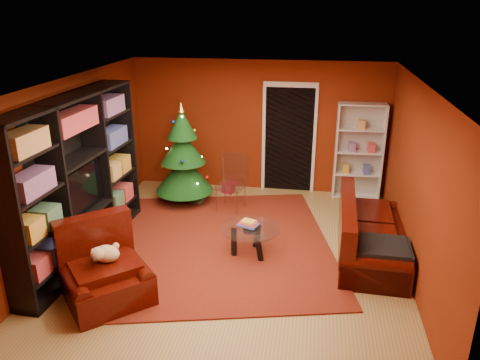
% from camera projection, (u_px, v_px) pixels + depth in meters
% --- Properties ---
extents(floor, '(5.00, 5.50, 0.05)m').
position_uv_depth(floor, '(236.00, 254.00, 7.19)').
color(floor, olive).
rests_on(floor, ground).
extents(ceiling, '(5.00, 5.50, 0.05)m').
position_uv_depth(ceiling, '(235.00, 81.00, 6.25)').
color(ceiling, silver).
rests_on(ceiling, wall_back).
extents(wall_back, '(5.00, 0.05, 2.60)m').
position_uv_depth(wall_back, '(259.00, 126.00, 9.28)').
color(wall_back, maroon).
rests_on(wall_back, ground).
extents(wall_left, '(0.05, 5.50, 2.60)m').
position_uv_depth(wall_left, '(72.00, 164.00, 7.10)').
color(wall_left, maroon).
rests_on(wall_left, ground).
extents(wall_right, '(0.05, 5.50, 2.60)m').
position_uv_depth(wall_right, '(419.00, 184.00, 6.34)').
color(wall_right, maroon).
rests_on(wall_right, ground).
extents(doorway, '(1.06, 0.60, 2.16)m').
position_uv_depth(doorway, '(289.00, 140.00, 9.24)').
color(doorway, black).
rests_on(doorway, floor).
extents(rug, '(4.07, 4.47, 0.02)m').
position_uv_depth(rug, '(225.00, 243.00, 7.45)').
color(rug, maroon).
rests_on(rug, floor).
extents(media_unit, '(0.62, 3.15, 2.40)m').
position_uv_depth(media_unit, '(76.00, 180.00, 6.75)').
color(media_unit, black).
rests_on(media_unit, floor).
extents(christmas_tree, '(1.39, 1.39, 1.95)m').
position_uv_depth(christmas_tree, '(183.00, 155.00, 8.70)').
color(christmas_tree, '#0F4113').
rests_on(christmas_tree, floor).
extents(gift_box_green, '(0.32, 0.32, 0.27)m').
position_uv_depth(gift_box_green, '(197.00, 195.00, 9.00)').
color(gift_box_green, '#327145').
rests_on(gift_box_green, floor).
extents(gift_box_red, '(0.26, 0.26, 0.21)m').
position_uv_depth(gift_box_red, '(229.00, 188.00, 9.44)').
color(gift_box_red, maroon).
rests_on(gift_box_red, floor).
extents(white_bookshelf, '(0.89, 0.34, 1.91)m').
position_uv_depth(white_bookshelf, '(359.00, 152.00, 8.93)').
color(white_bookshelf, white).
rests_on(white_bookshelf, floor).
extents(armchair, '(1.53, 1.53, 0.84)m').
position_uv_depth(armchair, '(106.00, 271.00, 5.92)').
color(armchair, '#320803').
rests_on(armchair, rug).
extents(dog, '(0.50, 0.49, 0.28)m').
position_uv_depth(dog, '(107.00, 254.00, 5.91)').
color(dog, beige).
rests_on(dog, armchair).
extents(sofa, '(1.02, 2.12, 0.90)m').
position_uv_depth(sofa, '(372.00, 229.00, 6.95)').
color(sofa, '#320803').
rests_on(sofa, rug).
extents(coffee_table, '(1.14, 1.14, 0.56)m').
position_uv_depth(coffee_table, '(250.00, 241.00, 7.05)').
color(coffee_table, gray).
rests_on(coffee_table, rug).
extents(acrylic_chair, '(0.59, 0.62, 0.95)m').
position_uv_depth(acrylic_chair, '(231.00, 186.00, 8.49)').
color(acrylic_chair, '#66605B').
rests_on(acrylic_chair, rug).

